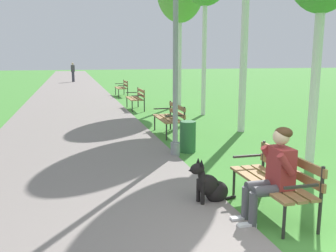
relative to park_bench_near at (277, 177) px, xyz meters
The scene contains 10 objects.
paved_path 22.92m from the park_bench_near, 96.55° to the left, with size 4.20×60.00×0.04m, color gray.
park_bench_near is the anchor object (origin of this frame).
park_bench_mid 5.39m from the park_bench_near, 90.27° to the left, with size 0.55×1.50×0.85m.
park_bench_far 10.50m from the park_bench_near, 90.43° to the left, with size 0.55×1.50×0.85m.
park_bench_furthest 15.88m from the park_bench_near, 89.72° to the left, with size 0.55×1.50×0.85m.
person_seated_on_near_bench 0.36m from the park_bench_near, 130.42° to the right, with size 0.74×0.49×1.25m.
dog_black 0.94m from the park_bench_near, 144.12° to the left, with size 0.83×0.36×0.71m.
lamp_post_near 3.63m from the park_bench_near, 99.34° to the left, with size 0.24×0.24×4.20m.
litter_bin 3.46m from the park_bench_near, 92.57° to the left, with size 0.36×0.36×0.70m, color #2D6638.
pedestrian_distant 28.06m from the park_bench_near, 94.96° to the left, with size 0.32×0.22×1.65m.
Camera 1 is at (-2.25, -2.99, 2.11)m, focal length 39.29 mm.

